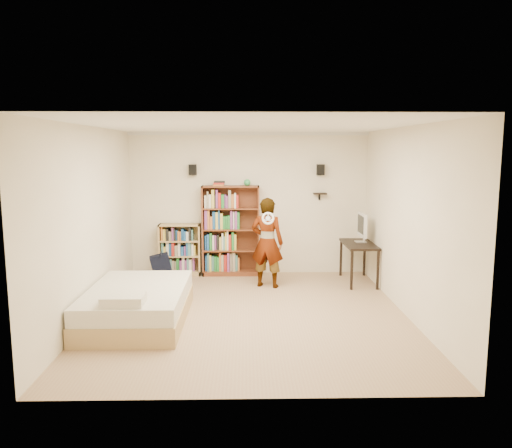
{
  "coord_description": "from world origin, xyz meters",
  "views": [
    {
      "loc": [
        -0.06,
        -6.99,
        2.37
      ],
      "look_at": [
        0.1,
        0.6,
        1.24
      ],
      "focal_mm": 35.0,
      "sensor_mm": 36.0,
      "label": 1
    }
  ],
  "objects_px": {
    "daybed": "(138,300)",
    "person": "(267,243)",
    "low_bookshelf": "(180,250)",
    "computer_desk": "(358,263)",
    "tall_bookshelf": "(231,231)"
  },
  "relations": [
    {
      "from": "computer_desk",
      "to": "daybed",
      "type": "bearing_deg",
      "value": -150.49
    },
    {
      "from": "computer_desk",
      "to": "person",
      "type": "relative_size",
      "value": 0.67
    },
    {
      "from": "tall_bookshelf",
      "to": "computer_desk",
      "type": "relative_size",
      "value": 1.62
    },
    {
      "from": "tall_bookshelf",
      "to": "daybed",
      "type": "bearing_deg",
      "value": -115.14
    },
    {
      "from": "low_bookshelf",
      "to": "tall_bookshelf",
      "type": "bearing_deg",
      "value": -0.6
    },
    {
      "from": "low_bookshelf",
      "to": "daybed",
      "type": "relative_size",
      "value": 0.48
    },
    {
      "from": "computer_desk",
      "to": "person",
      "type": "height_order",
      "value": "person"
    },
    {
      "from": "tall_bookshelf",
      "to": "computer_desk",
      "type": "distance_m",
      "value": 2.44
    },
    {
      "from": "tall_bookshelf",
      "to": "daybed",
      "type": "xyz_separation_m",
      "value": [
        -1.22,
        -2.6,
        -0.55
      ]
    },
    {
      "from": "tall_bookshelf",
      "to": "low_bookshelf",
      "type": "xyz_separation_m",
      "value": [
        -0.97,
        0.01,
        -0.36
      ]
    },
    {
      "from": "daybed",
      "to": "person",
      "type": "relative_size",
      "value": 1.3
    },
    {
      "from": "low_bookshelf",
      "to": "person",
      "type": "relative_size",
      "value": 0.63
    },
    {
      "from": "person",
      "to": "tall_bookshelf",
      "type": "bearing_deg",
      "value": -34.74
    },
    {
      "from": "person",
      "to": "computer_desk",
      "type": "bearing_deg",
      "value": -153.25
    },
    {
      "from": "person",
      "to": "low_bookshelf",
      "type": "bearing_deg",
      "value": -10.21
    }
  ]
}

